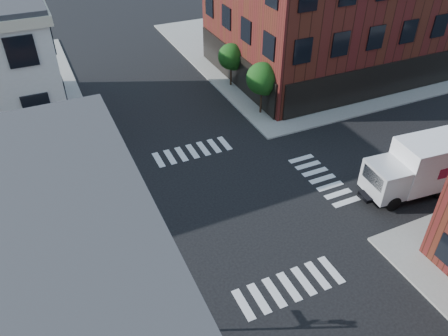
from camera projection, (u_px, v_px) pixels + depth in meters
ground at (232, 207)px, 28.12m from camera, size 120.00×120.00×0.00m
sidewalk_ne at (317, 47)px, 50.52m from camera, size 30.00×30.00×0.15m
building_ne at (350, 6)px, 43.18m from camera, size 25.00×16.00×12.00m
tree_near at (263, 80)px, 36.10m from camera, size 2.69×2.69×4.49m
tree_far at (232, 58)px, 40.66m from camera, size 2.43×2.43×4.07m
signal_pole at (161, 291)px, 19.28m from camera, size 1.29×1.24×4.60m
box_truck at (429, 164)px, 28.46m from camera, size 8.67×3.30×3.85m
traffic_cone at (175, 294)px, 22.22m from camera, size 0.41×0.41×0.67m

